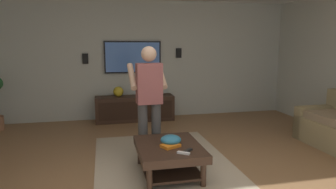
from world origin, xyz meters
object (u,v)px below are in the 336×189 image
(media_console, at_px, (135,108))
(remote_white, at_px, (184,153))
(bowl, at_px, (171,140))
(wall_speaker_left, at_px, (179,53))
(tv, at_px, (133,57))
(book, at_px, (171,146))
(vase_round, at_px, (118,92))
(remote_black, at_px, (188,151))
(coffee_table, at_px, (169,153))
(wall_speaker_right, at_px, (85,59))
(person_standing, at_px, (149,96))

(media_console, distance_m, remote_white, 3.24)
(bowl, height_order, wall_speaker_left, wall_speaker_left)
(media_console, relative_size, wall_speaker_left, 7.73)
(tv, relative_size, book, 5.69)
(remote_white, bearing_deg, vase_round, -44.65)
(remote_black, bearing_deg, book, 88.52)
(tv, bearing_deg, coffee_table, 2.23)
(vase_round, bearing_deg, bowl, -170.11)
(remote_black, height_order, book, book)
(tv, height_order, book, tv)
(wall_speaker_left, bearing_deg, remote_white, 166.53)
(coffee_table, relative_size, remote_black, 6.67)
(media_console, height_order, book, media_console)
(wall_speaker_left, distance_m, wall_speaker_right, 2.08)
(bowl, bearing_deg, book, 165.02)
(person_standing, distance_m, bowl, 0.82)
(remote_white, bearing_deg, wall_speaker_left, -68.07)
(person_standing, distance_m, vase_round, 2.27)
(tv, distance_m, person_standing, 2.50)
(coffee_table, height_order, person_standing, person_standing)
(person_standing, distance_m, book, 0.92)
(remote_black, height_order, wall_speaker_left, wall_speaker_left)
(book, bearing_deg, wall_speaker_left, -131.22)
(media_console, bearing_deg, wall_speaker_left, 103.55)
(person_standing, relative_size, remote_white, 10.93)
(bowl, height_order, book, bowl)
(coffee_table, height_order, tv, tv)
(remote_white, bearing_deg, wall_speaker_right, -35.04)
(coffee_table, height_order, bowl, bowl)
(tv, distance_m, wall_speaker_left, 1.06)
(book, height_order, wall_speaker_right, wall_speaker_right)
(media_console, bearing_deg, remote_black, 5.14)
(tv, height_order, bowl, tv)
(coffee_table, height_order, remote_black, remote_black)
(coffee_table, bearing_deg, person_standing, 12.47)
(remote_white, bearing_deg, person_standing, -41.07)
(person_standing, height_order, remote_white, person_standing)
(bowl, height_order, remote_black, bowl)
(tv, height_order, person_standing, tv)
(tv, xyz_separation_m, remote_white, (-3.47, -0.22, -0.98))
(bowl, bearing_deg, person_standing, 15.26)
(coffee_table, height_order, wall_speaker_left, wall_speaker_left)
(tv, xyz_separation_m, wall_speaker_left, (0.01, -1.05, 0.08))
(coffee_table, bearing_deg, wall_speaker_left, -16.53)
(bowl, bearing_deg, remote_white, -169.58)
(coffee_table, bearing_deg, remote_black, -150.09)
(bowl, relative_size, vase_round, 1.20)
(bowl, height_order, remote_white, bowl)
(tv, relative_size, wall_speaker_left, 5.69)
(person_standing, relative_size, remote_black, 10.93)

